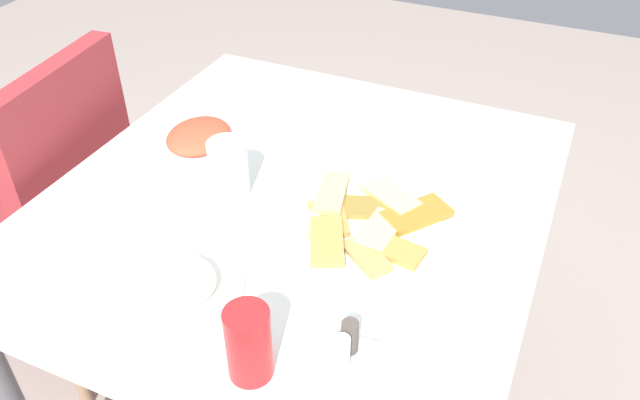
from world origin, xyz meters
name	(u,v)px	position (x,y,z in m)	size (l,w,h in m)	color
dining_table	(298,226)	(0.00, 0.00, 0.64)	(1.03, 0.94, 0.72)	white
dining_chair	(51,207)	(-0.03, 0.67, 0.50)	(0.46, 0.47, 0.89)	maroon
pide_platter	(359,230)	(-0.06, -0.15, 0.73)	(0.33, 0.33, 0.04)	white
salad_plate_greens	(199,138)	(0.08, 0.28, 0.73)	(0.22, 0.22, 0.05)	white
salad_plate_rice	(181,284)	(-0.32, 0.06, 0.74)	(0.20, 0.20, 0.07)	white
soda_can	(249,343)	(-0.41, -0.12, 0.78)	(0.07, 0.07, 0.12)	red
drinking_glass	(229,169)	(-0.04, 0.12, 0.78)	(0.08, 0.08, 0.12)	silver
paper_napkin	(505,202)	(0.15, -0.38, 0.72)	(0.12, 0.12, 0.00)	white
fork	(515,203)	(0.15, -0.40, 0.72)	(0.17, 0.02, 0.01)	silver
spoon	(496,198)	(0.15, -0.36, 0.72)	(0.17, 0.02, 0.01)	silver
condiment_caddy	(345,353)	(-0.34, -0.24, 0.74)	(0.10, 0.10, 0.07)	#B2B2B7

